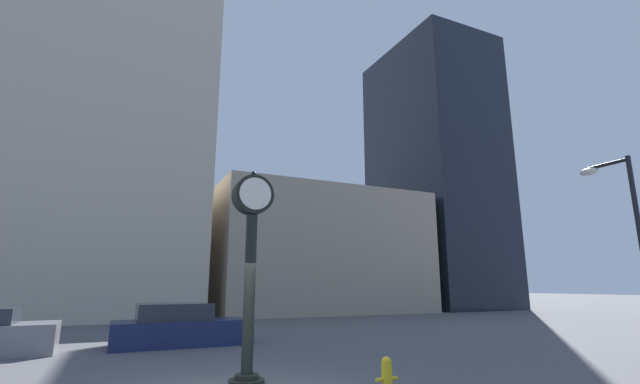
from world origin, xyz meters
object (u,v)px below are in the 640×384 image
at_px(fire_hydrant_near, 387,376).
at_px(car_navy, 178,328).
at_px(street_lamp_right, 623,220).
at_px(street_clock, 251,251).

bearing_deg(fire_hydrant_near, car_navy, 106.28).
distance_m(fire_hydrant_near, street_lamp_right, 9.59).
height_order(street_clock, street_lamp_right, street_lamp_right).
xyz_separation_m(street_clock, car_navy, (-0.52, 6.86, -2.17)).
height_order(street_clock, car_navy, street_clock).
bearing_deg(street_lamp_right, fire_hydrant_near, -177.12).
xyz_separation_m(car_navy, street_lamp_right, (11.51, -8.49, 3.34)).
bearing_deg(street_lamp_right, street_clock, 171.56).
relative_size(street_clock, car_navy, 1.03).
bearing_deg(car_navy, fire_hydrant_near, -74.09).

